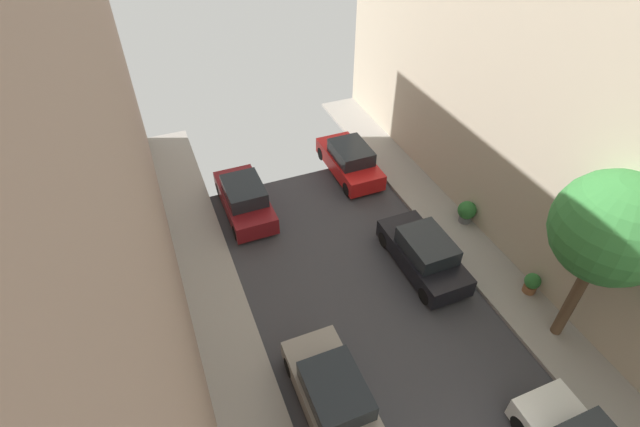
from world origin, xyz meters
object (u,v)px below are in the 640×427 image
Objects in this scene: street_tree_1 at (612,229)px; potted_plant_3 at (532,283)px; parked_car_left_2 at (334,396)px; parked_car_right_2 at (424,254)px; potted_plant_1 at (467,211)px; parked_car_left_3 at (245,199)px; parked_car_right_3 at (350,160)px.

street_tree_1 is 7.65× the size of potted_plant_3.
street_tree_1 is at bearing -2.84° from parked_car_left_2.
parked_car_left_2 is 1.00× the size of parked_car_right_2.
parked_car_right_2 is 4.26× the size of potted_plant_1.
street_tree_1 is (7.96, -0.39, 4.10)m from parked_car_left_2.
parked_car_left_2 is at bearing -90.00° from parked_car_left_3.
parked_car_left_3 is at bearing 153.10° from potted_plant_1.
potted_plant_1 is at bearing 88.82° from potted_plant_3.
parked_car_right_2 is 3.32m from potted_plant_1.
street_tree_1 is at bearing -59.44° from parked_car_right_2.
parked_car_right_2 reaches higher than potted_plant_3.
parked_car_right_2 is (5.40, -5.72, 0.00)m from parked_car_left_3.
parked_car_left_2 reaches higher than potted_plant_1.
potted_plant_1 is at bearing -26.90° from parked_car_left_3.
parked_car_left_3 is 4.26× the size of potted_plant_1.
potted_plant_3 is (0.33, 1.73, -4.23)m from street_tree_1.
parked_car_right_3 is (5.40, 10.60, 0.00)m from parked_car_left_2.
parked_car_right_2 reaches higher than potted_plant_1.
parked_car_left_2 is 1.00× the size of parked_car_left_3.
parked_car_left_2 is 9.67m from parked_car_left_3.
street_tree_1 is 7.14m from potted_plant_1.
potted_plant_1 is 1.19× the size of potted_plant_3.
potted_plant_1 is (8.38, 5.41, -0.03)m from parked_car_left_2.
parked_car_left_2 is at bearing -143.86° from parked_car_right_2.
parked_car_left_2 is 6.69m from parked_car_right_2.
parked_car_left_2 is 1.00× the size of parked_car_right_3.
potted_plant_3 is (8.30, 1.33, -0.13)m from parked_car_left_2.
potted_plant_3 is (2.90, -9.27, -0.13)m from parked_car_right_3.
parked_car_left_2 reaches higher than potted_plant_3.
potted_plant_1 is at bearing 85.87° from street_tree_1.
parked_car_left_2 and parked_car_right_3 have the same top height.
potted_plant_3 is at bearing -72.64° from parked_car_right_3.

